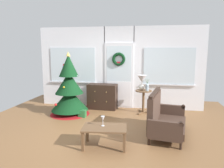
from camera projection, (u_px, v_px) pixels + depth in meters
name	position (u px, v px, depth m)	size (l,w,h in m)	color
ground_plane	(106.00, 130.00, 5.01)	(6.76, 6.76, 0.00)	brown
back_wall_with_door	(119.00, 67.00, 6.83)	(5.20, 0.19, 2.55)	white
christmas_tree	(69.00, 92.00, 6.16)	(1.13, 1.13, 1.78)	#4C331E
dresser_cabinet	(102.00, 96.00, 6.77)	(0.92, 0.47, 0.78)	black
settee_sofa	(163.00, 118.00, 4.71)	(0.90, 1.46, 0.96)	black
side_table	(143.00, 97.00, 6.30)	(0.50, 0.48, 0.67)	brown
table_lamp	(142.00, 80.00, 6.27)	(0.28, 0.28, 0.44)	silver
flower_vase	(147.00, 87.00, 6.17)	(0.11, 0.10, 0.35)	#99ADBC
coffee_table	(105.00, 130.00, 4.13)	(0.89, 0.61, 0.39)	brown
wine_glass	(103.00, 119.00, 4.15)	(0.08, 0.08, 0.20)	silver
gift_box	(82.00, 113.00, 5.98)	(0.20, 0.18, 0.20)	#266633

